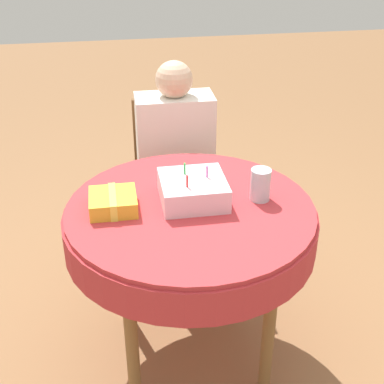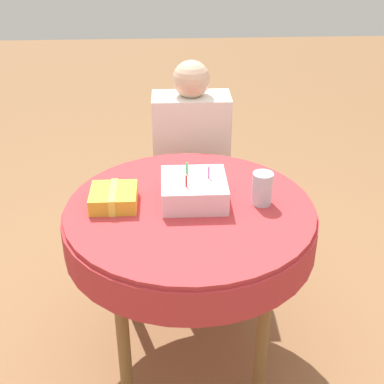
% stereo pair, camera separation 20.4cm
% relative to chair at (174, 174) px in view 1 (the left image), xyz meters
% --- Properties ---
extents(ground_plane, '(12.00, 12.00, 0.00)m').
position_rel_chair_xyz_m(ground_plane, '(-0.04, -0.81, -0.50)').
color(ground_plane, '#8C603D').
extents(dining_table, '(0.99, 0.99, 0.77)m').
position_rel_chair_xyz_m(dining_table, '(-0.04, -0.81, 0.18)').
color(dining_table, '#BC3338').
rests_on(dining_table, ground_plane).
extents(chair, '(0.45, 0.45, 0.88)m').
position_rel_chair_xyz_m(chair, '(0.00, 0.00, 0.00)').
color(chair, brown).
rests_on(chair, ground_plane).
extents(person, '(0.39, 0.30, 1.14)m').
position_rel_chair_xyz_m(person, '(-0.00, -0.09, 0.19)').
color(person, '#DBB293').
rests_on(person, ground_plane).
extents(birthday_cake, '(0.25, 0.25, 0.14)m').
position_rel_chair_xyz_m(birthday_cake, '(-0.03, -0.76, 0.33)').
color(birthday_cake, silver).
rests_on(birthday_cake, dining_table).
extents(drinking_glass, '(0.08, 0.08, 0.13)m').
position_rel_chair_xyz_m(drinking_glass, '(0.24, -0.80, 0.34)').
color(drinking_glass, silver).
rests_on(drinking_glass, dining_table).
extents(gift_box, '(0.18, 0.18, 0.07)m').
position_rel_chair_xyz_m(gift_box, '(-0.34, -0.78, 0.31)').
color(gift_box, gold).
rests_on(gift_box, dining_table).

